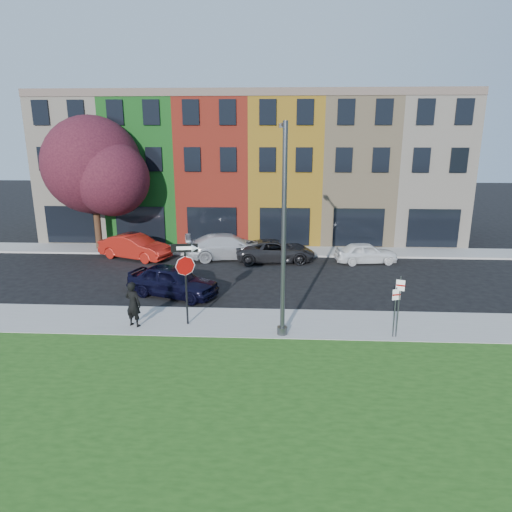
# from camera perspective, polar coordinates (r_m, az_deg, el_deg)

# --- Properties ---
(ground) EXTENTS (120.00, 120.00, 0.00)m
(ground) POSITION_cam_1_polar(r_m,az_deg,el_deg) (16.48, 3.97, -12.87)
(ground) COLOR black
(ground) RESTS_ON ground
(sidewalk_near) EXTENTS (40.00, 3.00, 0.12)m
(sidewalk_near) POSITION_cam_1_polar(r_m,az_deg,el_deg) (19.30, 9.85, -8.50)
(sidewalk_near) COLOR gray
(sidewalk_near) RESTS_ON ground
(sidewalk_far) EXTENTS (40.00, 2.40, 0.12)m
(sidewalk_far) POSITION_cam_1_polar(r_m,az_deg,el_deg) (30.64, -2.06, 0.68)
(sidewalk_far) COLOR gray
(sidewalk_far) RESTS_ON ground
(rowhouse_block) EXTENTS (30.00, 10.12, 10.00)m
(rowhouse_block) POSITION_cam_1_polar(r_m,az_deg,el_deg) (35.90, -0.46, 10.81)
(rowhouse_block) COLOR #BCB19C
(rowhouse_block) RESTS_ON ground
(stop_sign) EXTENTS (1.04, 0.19, 3.40)m
(stop_sign) POSITION_cam_1_polar(r_m,az_deg,el_deg) (18.36, -8.82, -1.47)
(stop_sign) COLOR black
(stop_sign) RESTS_ON sidewalk_near
(man) EXTENTS (0.97, 0.89, 1.88)m
(man) POSITION_cam_1_polar(r_m,az_deg,el_deg) (19.11, -15.11, -5.82)
(man) COLOR black
(man) RESTS_ON sidewalk_near
(sedan_near) EXTENTS (4.69, 5.68, 1.54)m
(sedan_near) POSITION_cam_1_polar(r_m,az_deg,el_deg) (22.56, -10.35, -3.05)
(sedan_near) COLOR black
(sedan_near) RESTS_ON ground
(parked_car_red) EXTENTS (4.80, 5.76, 1.53)m
(parked_car_red) POSITION_cam_1_polar(r_m,az_deg,el_deg) (29.74, -14.90, 1.12)
(parked_car_red) COLOR maroon
(parked_car_red) RESTS_ON ground
(parked_car_silver) EXTENTS (4.51, 6.34, 1.57)m
(parked_car_silver) POSITION_cam_1_polar(r_m,az_deg,el_deg) (28.85, -3.45, 1.22)
(parked_car_silver) COLOR #BBBCC0
(parked_car_silver) RESTS_ON ground
(parked_car_dark) EXTENTS (3.28, 5.34, 1.35)m
(parked_car_dark) POSITION_cam_1_polar(r_m,az_deg,el_deg) (28.17, 2.43, 0.66)
(parked_car_dark) COLOR black
(parked_car_dark) RESTS_ON ground
(parked_car_white) EXTENTS (2.43, 4.11, 1.27)m
(parked_car_white) POSITION_cam_1_polar(r_m,az_deg,el_deg) (28.61, 13.58, 0.39)
(parked_car_white) COLOR white
(parked_car_white) RESTS_ON ground
(street_lamp) EXTENTS (0.45, 2.58, 8.02)m
(street_lamp) POSITION_cam_1_polar(r_m,az_deg,el_deg) (17.03, 3.45, 3.05)
(street_lamp) COLOR #45484A
(street_lamp) RESTS_ON sidewalk_near
(parking_sign_a) EXTENTS (0.31, 0.12, 2.00)m
(parking_sign_a) POSITION_cam_1_polar(r_m,az_deg,el_deg) (18.17, 17.02, -5.98)
(parking_sign_a) COLOR #45484A
(parking_sign_a) RESTS_ON sidewalk_near
(parking_sign_b) EXTENTS (0.31, 0.14, 2.44)m
(parking_sign_b) POSITION_cam_1_polar(r_m,az_deg,el_deg) (18.12, 17.45, -5.28)
(parking_sign_b) COLOR #45484A
(parking_sign_b) RESTS_ON sidewalk_near
(tree_purple) EXTENTS (7.56, 6.62, 8.72)m
(tree_purple) POSITION_cam_1_polar(r_m,az_deg,el_deg) (32.04, -19.52, 10.39)
(tree_purple) COLOR black
(tree_purple) RESTS_ON sidewalk_far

